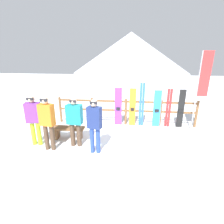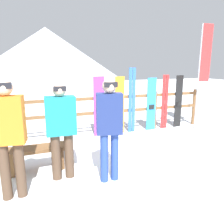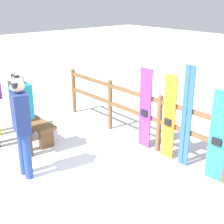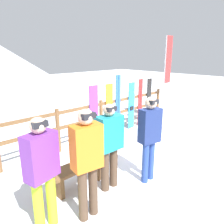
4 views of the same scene
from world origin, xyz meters
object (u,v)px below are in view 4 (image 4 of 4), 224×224
object	(u,v)px
ski_pair_red	(140,103)
rental_flag	(167,68)
person_teal	(109,142)
person_purple	(42,167)
person_orange	(87,157)
snowboard_black_stripe	(149,101)
snowboard_blue	(131,106)
ski_pair_blue	(118,105)
person_navy	(150,133)
bench	(78,171)
snowboard_orange	(109,110)
snowboard_purple	(94,114)

from	to	relation	value
ski_pair_red	rental_flag	bearing A→B (deg)	-18.59
person_teal	person_purple	distance (m)	1.31
person_orange	snowboard_black_stripe	distance (m)	5.01
person_purple	snowboard_blue	distance (m)	4.57
ski_pair_blue	snowboard_black_stripe	size ratio (longest dim) A/B	1.15
person_navy	person_purple	distance (m)	2.03
person_orange	snowboard_black_stripe	bearing A→B (deg)	26.70
bench	person_orange	world-z (taller)	person_orange
person_orange	rental_flag	world-z (taller)	rental_flag
snowboard_black_stripe	rental_flag	xyz separation A→B (m)	(0.50, -0.33, 1.12)
bench	snowboard_orange	size ratio (longest dim) A/B	0.71
person_purple	ski_pair_red	bearing A→B (deg)	23.75
person_teal	person_orange	distance (m)	0.81
person_purple	rental_flag	size ratio (longest dim) A/B	0.56
snowboard_blue	snowboard_orange	bearing A→B (deg)	180.00
snowboard_purple	ski_pair_red	world-z (taller)	ski_pair_red
bench	snowboard_black_stripe	size ratio (longest dim) A/B	0.71
ski_pair_red	snowboard_black_stripe	world-z (taller)	ski_pair_red
person_orange	ski_pair_red	bearing A→B (deg)	29.45
snowboard_purple	snowboard_blue	distance (m)	1.57
snowboard_purple	snowboard_orange	size ratio (longest dim) A/B	1.01
person_navy	snowboard_blue	size ratio (longest dim) A/B	1.11
ski_pair_blue	ski_pair_red	world-z (taller)	ski_pair_blue
bench	snowboard_orange	xyz separation A→B (m)	(2.21, 1.50, 0.46)
snowboard_purple	rental_flag	distance (m)	3.22
snowboard_orange	ski_pair_blue	size ratio (longest dim) A/B	0.87
person_teal	rental_flag	bearing A→B (deg)	20.72
bench	person_purple	size ratio (longest dim) A/B	0.67
snowboard_orange	rental_flag	world-z (taller)	rental_flag
person_teal	snowboard_purple	xyz separation A→B (m)	(1.23, 1.93, -0.13)
person_orange	ski_pair_red	distance (m)	4.58
bench	snowboard_blue	size ratio (longest dim) A/B	0.74
snowboard_blue	person_purple	bearing A→B (deg)	-154.00
person_teal	snowboard_blue	world-z (taller)	person_teal
bench	snowboard_blue	distance (m)	3.56
ski_pair_blue	snowboard_blue	bearing A→B (deg)	-0.32
rental_flag	ski_pair_red	bearing A→B (deg)	161.41
snowboard_purple	person_navy	bearing A→B (deg)	-102.90
snowboard_blue	snowboard_purple	bearing A→B (deg)	180.00
person_navy	rental_flag	distance (m)	4.13
person_orange	ski_pair_blue	bearing A→B (deg)	37.65
ski_pair_blue	ski_pair_red	bearing A→B (deg)	0.00
ski_pair_blue	ski_pair_red	size ratio (longest dim) A/B	1.13
person_teal	snowboard_orange	bearing A→B (deg)	46.75
snowboard_blue	snowboard_black_stripe	xyz separation A→B (m)	(0.94, 0.00, 0.02)
bench	rental_flag	xyz separation A→B (m)	(4.63, 1.17, 1.58)
person_purple	ski_pair_red	xyz separation A→B (m)	(4.56, 2.01, -0.17)
snowboard_orange	person_orange	bearing A→B (deg)	-138.62
bench	snowboard_black_stripe	world-z (taller)	snowboard_black_stripe
person_teal	person_purple	bearing A→B (deg)	-176.71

